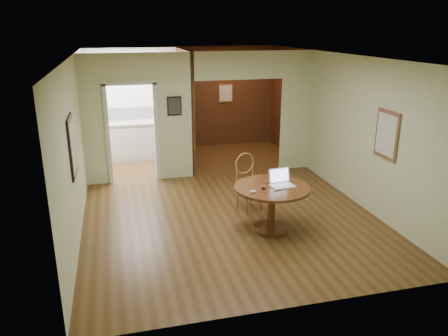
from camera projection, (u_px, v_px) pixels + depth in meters
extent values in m
plane|color=#4A2F15|center=(233.00, 221.00, 7.50)|extent=(5.00, 5.00, 0.00)
plane|color=white|center=(234.00, 60.00, 6.66)|extent=(5.00, 5.00, 0.00)
plane|color=beige|center=(294.00, 203.00, 4.78)|extent=(5.00, 0.00, 5.00)
plane|color=beige|center=(72.00, 156.00, 6.50)|extent=(0.00, 5.00, 5.00)
plane|color=beige|center=(370.00, 136.00, 7.67)|extent=(0.00, 5.00, 5.00)
cube|color=beige|center=(94.00, 121.00, 8.86)|extent=(0.50, 2.70, 0.04)
cube|color=beige|center=(175.00, 117.00, 9.25)|extent=(0.80, 2.70, 0.04)
cube|color=beige|center=(295.00, 112.00, 9.89)|extent=(0.70, 2.70, 0.04)
plane|color=white|center=(134.00, 103.00, 10.92)|extent=(2.70, 0.00, 2.70)
plane|color=#3F2112|center=(225.00, 97.00, 11.96)|extent=(2.70, 0.00, 2.70)
cube|color=#3F2112|center=(184.00, 107.00, 10.49)|extent=(0.08, 2.50, 2.70)
cube|color=black|center=(72.00, 146.00, 6.46)|extent=(0.03, 0.70, 0.90)
cube|color=brown|center=(387.00, 135.00, 7.15)|extent=(0.03, 0.60, 0.80)
cube|color=black|center=(174.00, 106.00, 9.15)|extent=(0.30, 0.03, 0.40)
cube|color=white|center=(226.00, 93.00, 11.91)|extent=(0.40, 0.03, 0.50)
cube|color=white|center=(134.00, 113.00, 10.98)|extent=(2.00, 0.02, 0.32)
cylinder|color=#5D2C17|center=(271.00, 228.00, 7.18)|extent=(0.57, 0.57, 0.05)
cylinder|color=#5D2C17|center=(271.00, 209.00, 7.08)|extent=(0.12, 0.12, 0.66)
cylinder|color=#5D2C17|center=(272.00, 188.00, 6.96)|extent=(1.22, 1.22, 0.04)
cylinder|color=#935C34|center=(250.00, 185.00, 7.86)|extent=(0.56, 0.56, 0.03)
cylinder|color=#935C34|center=(247.00, 202.00, 7.72)|extent=(0.03, 0.03, 0.47)
cylinder|color=#935C34|center=(261.00, 198.00, 7.88)|extent=(0.03, 0.03, 0.47)
cylinder|color=#935C34|center=(237.00, 196.00, 7.97)|extent=(0.03, 0.03, 0.47)
cylinder|color=#935C34|center=(251.00, 193.00, 8.13)|extent=(0.03, 0.03, 0.47)
cylinder|color=#935C34|center=(237.00, 174.00, 7.83)|extent=(0.03, 0.03, 0.38)
cylinder|color=#935C34|center=(253.00, 171.00, 8.01)|extent=(0.03, 0.03, 0.38)
torus|color=#935C34|center=(244.00, 163.00, 7.88)|extent=(0.39, 0.15, 0.40)
cube|color=white|center=(282.00, 186.00, 6.95)|extent=(0.40, 0.31, 0.02)
cube|color=silver|center=(283.00, 186.00, 6.92)|extent=(0.33, 0.18, 0.00)
cube|color=white|center=(279.00, 175.00, 7.05)|extent=(0.37, 0.12, 0.24)
cube|color=#7F88A2|center=(279.00, 175.00, 7.04)|extent=(0.33, 0.09, 0.20)
imported|color=silver|center=(278.00, 181.00, 7.15)|extent=(0.40, 0.36, 0.03)
ellipsoid|color=white|center=(253.00, 192.00, 6.68)|extent=(0.10, 0.06, 0.04)
cylinder|color=navy|center=(277.00, 191.00, 6.76)|extent=(0.13, 0.05, 0.01)
cube|color=silver|center=(137.00, 141.00, 10.92)|extent=(2.00, 0.55, 0.90)
cube|color=beige|center=(135.00, 123.00, 10.77)|extent=(2.06, 0.60, 0.04)
sphere|color=#B20C0C|center=(131.00, 143.00, 10.60)|extent=(0.03, 0.03, 0.03)
sphere|color=#B20C0C|center=(172.00, 140.00, 10.83)|extent=(0.03, 0.03, 0.03)
ellipsoid|color=beige|center=(168.00, 115.00, 10.91)|extent=(0.31, 0.27, 0.29)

